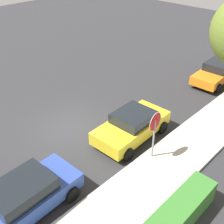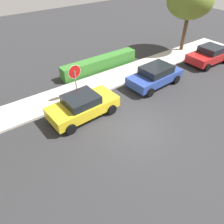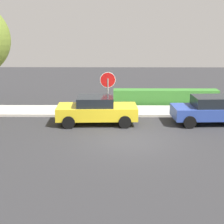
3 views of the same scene
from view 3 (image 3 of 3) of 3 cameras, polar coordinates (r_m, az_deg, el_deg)
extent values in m
plane|color=#2D2D30|center=(15.60, 2.95, -4.67)|extent=(60.00, 60.00, 0.00)
cube|color=beige|center=(20.72, 2.36, 0.18)|extent=(32.00, 2.46, 0.14)
cylinder|color=gray|center=(19.68, -0.69, 2.48)|extent=(0.08, 0.08, 2.16)
cylinder|color=white|center=(19.51, -0.70, 5.35)|extent=(0.89, 0.08, 0.89)
cylinder|color=red|center=(19.51, -0.70, 5.35)|extent=(0.83, 0.08, 0.83)
cube|color=yellow|center=(18.11, -2.50, 0.04)|extent=(4.25, 2.02, 0.66)
cube|color=black|center=(17.99, -2.82, 1.82)|extent=(1.94, 1.71, 0.49)
cylinder|color=black|center=(17.37, -7.23, -1.73)|extent=(0.65, 0.24, 0.64)
cylinder|color=black|center=(19.18, -6.69, -0.24)|extent=(0.65, 0.24, 0.64)
cylinder|color=black|center=(17.32, 2.17, -1.68)|extent=(0.65, 0.24, 0.64)
cylinder|color=black|center=(19.13, 1.82, -0.19)|extent=(0.65, 0.24, 0.64)
cube|color=#2D479E|center=(18.90, 16.33, 0.00)|extent=(4.26, 2.02, 0.62)
cube|color=black|center=(18.81, 16.68, 1.71)|extent=(2.28, 1.71, 0.53)
cylinder|color=black|center=(19.44, 11.45, -0.23)|extent=(0.65, 0.25, 0.64)
cylinder|color=black|center=(17.72, 12.80, -1.66)|extent=(0.65, 0.25, 0.64)
cube|color=#387A2D|center=(22.76, 8.87, 2.41)|extent=(6.82, 0.93, 1.04)
camera|label=1|loc=(26.37, 19.46, 21.80)|focal=45.00mm
camera|label=2|loc=(10.56, -38.80, 29.83)|focal=35.00mm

